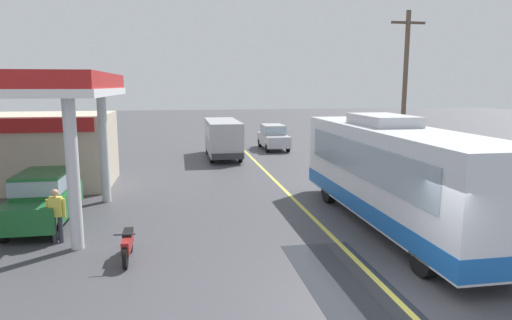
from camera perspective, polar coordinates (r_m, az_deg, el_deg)
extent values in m
plane|color=#424247|center=(28.97, -0.44, 0.17)|extent=(120.00, 120.00, 0.00)
cube|color=#D8CC4C|center=(24.13, 1.49, -1.71)|extent=(0.16, 50.00, 0.01)
cube|color=#26282D|center=(11.33, 11.54, -15.15)|extent=(2.04, 5.44, 0.01)
cube|color=silver|center=(15.50, 17.23, -1.40)|extent=(2.50, 11.00, 2.90)
cube|color=#1959B2|center=(15.74, 17.03, -5.33)|extent=(2.54, 11.04, 0.56)
cube|color=#8C9EAD|center=(14.90, 12.95, 0.12)|extent=(0.06, 9.35, 1.10)
cube|color=#8C9EAD|center=(16.04, 21.35, 0.36)|extent=(0.06, 9.35, 1.10)
cube|color=#B2B2B7|center=(16.18, 15.91, 4.93)|extent=(1.60, 2.80, 0.36)
cylinder|color=black|center=(12.06, 20.66, -11.48)|extent=(0.30, 1.00, 1.00)
cylinder|color=black|center=(13.27, 29.02, -10.14)|extent=(0.30, 1.00, 1.00)
cylinder|color=black|center=(18.33, 9.26, -3.84)|extent=(0.30, 1.00, 1.00)
cylinder|color=black|center=(19.15, 15.51, -3.49)|extent=(0.30, 1.00, 1.00)
cylinder|color=silver|center=(13.66, -22.37, -1.31)|extent=(0.36, 0.36, 4.60)
cylinder|color=silver|center=(18.90, -18.88, 1.72)|extent=(0.36, 0.36, 4.60)
cube|color=beige|center=(23.20, -26.51, 1.08)|extent=(7.00, 4.40, 3.40)
cube|color=#B21E1E|center=(20.94, -28.52, 3.85)|extent=(6.30, 0.10, 0.60)
cube|color=#1E602D|center=(16.70, -25.52, -5.21)|extent=(1.70, 4.20, 0.80)
cube|color=#1E602D|center=(16.72, -25.52, -2.55)|extent=(1.50, 2.31, 0.70)
cube|color=#8C9EAD|center=(16.72, -25.52, -2.55)|extent=(1.53, 2.35, 0.49)
cylinder|color=black|center=(15.66, -29.55, -7.98)|extent=(0.20, 0.64, 0.64)
cylinder|color=black|center=(15.21, -24.18, -8.06)|extent=(0.20, 0.64, 0.64)
cylinder|color=black|center=(18.40, -26.44, -5.26)|extent=(0.20, 0.64, 0.64)
cylinder|color=black|center=(18.02, -21.85, -5.24)|extent=(0.20, 0.64, 0.64)
cube|color=#A5A5AD|center=(29.34, -4.27, 3.01)|extent=(2.00, 6.00, 2.10)
cube|color=#8C9EAD|center=(29.30, -4.28, 3.79)|extent=(2.04, 5.10, 0.80)
cube|color=#2D2D33|center=(26.45, -3.61, 0.45)|extent=(1.90, 0.16, 0.36)
cylinder|color=black|center=(27.43, -5.67, 0.40)|extent=(0.22, 0.76, 0.76)
cylinder|color=black|center=(27.61, -2.02, 0.50)|extent=(0.22, 0.76, 0.76)
cylinder|color=black|center=(31.38, -6.20, 1.54)|extent=(0.22, 0.76, 0.76)
cylinder|color=black|center=(31.53, -3.01, 1.62)|extent=(0.22, 0.76, 0.76)
torus|color=black|center=(15.13, 29.79, -8.43)|extent=(0.06, 0.72, 0.72)
cylinder|color=black|center=(12.29, -16.35, -11.84)|extent=(0.10, 0.60, 0.60)
cylinder|color=black|center=(13.41, -15.78, -9.99)|extent=(0.10, 0.60, 0.60)
cube|color=maroon|center=(12.78, -16.09, -10.03)|extent=(0.20, 1.30, 0.36)
cube|color=black|center=(12.85, -16.06, -8.89)|extent=(0.24, 0.60, 0.12)
cylinder|color=#2D2D33|center=(12.13, -16.46, -9.11)|extent=(0.55, 0.04, 0.04)
cylinder|color=#33333F|center=(14.85, -24.36, -8.13)|extent=(0.14, 0.14, 0.82)
cylinder|color=#33333F|center=(14.81, -23.68, -8.13)|extent=(0.14, 0.14, 0.82)
cube|color=#D8CC4C|center=(14.64, -24.21, -5.47)|extent=(0.36, 0.22, 0.60)
sphere|color=tan|center=(14.54, -24.33, -3.83)|extent=(0.22, 0.22, 0.22)
cylinder|color=#D8CC4C|center=(14.71, -25.07, -5.66)|extent=(0.09, 0.09, 0.58)
cylinder|color=#D8CC4C|center=(14.60, -23.32, -5.66)|extent=(0.09, 0.09, 0.58)
cube|color=#B2B2B7|center=(33.16, 2.24, 2.61)|extent=(1.70, 4.20, 0.80)
cube|color=#B2B2B7|center=(33.27, 2.17, 3.93)|extent=(1.50, 2.31, 0.70)
cube|color=#8C9EAD|center=(33.27, 2.17, 3.93)|extent=(1.53, 2.35, 0.49)
cylinder|color=black|center=(31.61, 1.47, 1.54)|extent=(0.20, 0.64, 0.64)
cylinder|color=black|center=(31.93, 4.11, 1.60)|extent=(0.20, 0.64, 0.64)
cylinder|color=black|center=(34.53, 0.50, 2.22)|extent=(0.20, 0.64, 0.64)
cylinder|color=black|center=(34.82, 2.93, 2.27)|extent=(0.20, 0.64, 0.64)
cylinder|color=brown|center=(24.47, 18.43, 7.88)|extent=(0.24, 0.24, 8.41)
cube|color=#4C3D33|center=(24.67, 18.88, 16.27)|extent=(1.80, 0.12, 0.12)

